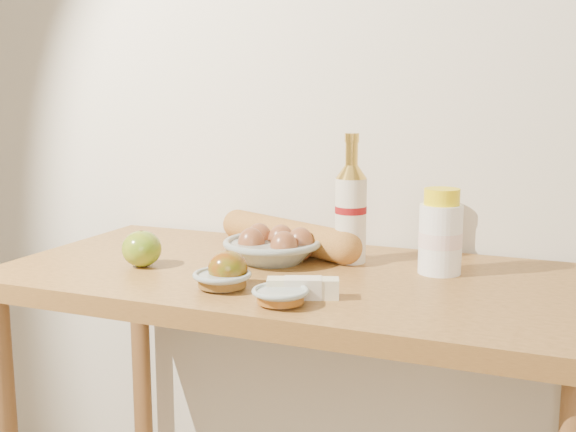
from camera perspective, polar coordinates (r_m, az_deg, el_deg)
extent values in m
cube|color=beige|center=(1.74, 4.62, 11.08)|extent=(3.50, 0.02, 2.60)
cube|color=#A67335|center=(1.48, 0.44, -5.15)|extent=(1.20, 0.60, 0.04)
cylinder|color=brown|center=(2.09, -11.42, -13.81)|extent=(0.05, 0.05, 0.86)
cylinder|color=beige|center=(1.54, 4.97, -0.36)|extent=(0.07, 0.07, 0.18)
cylinder|color=maroon|center=(1.54, 4.98, 0.51)|extent=(0.07, 0.07, 0.02)
cone|color=gold|center=(1.53, 5.03, 3.51)|extent=(0.07, 0.07, 0.03)
cylinder|color=gold|center=(1.52, 5.05, 4.93)|extent=(0.03, 0.03, 0.05)
cylinder|color=gold|center=(1.52, 5.07, 6.18)|extent=(0.03, 0.03, 0.02)
cylinder|color=white|center=(1.48, 11.95, -1.80)|extent=(0.10, 0.10, 0.14)
cylinder|color=#F8D8D0|center=(1.48, 11.95, -1.80)|extent=(0.10, 0.10, 0.03)
cylinder|color=yellow|center=(1.46, 12.07, 1.51)|extent=(0.08, 0.08, 0.03)
torus|color=gray|center=(1.55, -1.26, -2.15)|extent=(0.23, 0.23, 0.02)
ellipsoid|color=brown|center=(1.55, -2.92, -2.27)|extent=(0.06, 0.06, 0.07)
ellipsoid|color=brown|center=(1.51, -0.32, -2.58)|extent=(0.06, 0.06, 0.07)
ellipsoid|color=brown|center=(1.58, -0.55, -2.00)|extent=(0.06, 0.06, 0.07)
ellipsoid|color=brown|center=(1.60, -2.30, -1.87)|extent=(0.06, 0.06, 0.07)
ellipsoid|color=brown|center=(1.55, 0.97, -2.24)|extent=(0.06, 0.06, 0.07)
cylinder|color=#BD813A|center=(1.65, -0.06, -1.51)|extent=(0.36, 0.22, 0.07)
sphere|color=#BD813A|center=(1.79, -4.00, -0.65)|extent=(0.10, 0.10, 0.07)
sphere|color=#BD813A|center=(1.53, 4.56, -2.52)|extent=(0.10, 0.10, 0.07)
ellipsoid|color=olive|center=(1.54, -11.48, -2.55)|extent=(0.11, 0.11, 0.08)
cylinder|color=#483318|center=(1.53, -11.52, -1.37)|extent=(0.01, 0.01, 0.01)
ellipsoid|color=#951108|center=(1.36, -4.77, -4.16)|extent=(0.09, 0.09, 0.07)
cylinder|color=#51381B|center=(1.36, -4.79, -2.96)|extent=(0.01, 0.01, 0.01)
torus|color=#8C9995|center=(1.35, -5.23, -4.64)|extent=(0.13, 0.13, 0.01)
cylinder|color=brown|center=(1.35, -5.22, -5.10)|extent=(0.11, 0.11, 0.02)
torus|color=#95A29C|center=(1.25, -0.60, -5.95)|extent=(0.13, 0.13, 0.01)
cylinder|color=brown|center=(1.25, -0.60, -6.40)|extent=(0.10, 0.10, 0.02)
cube|color=beige|center=(1.29, 1.18, -5.72)|extent=(0.13, 0.08, 0.04)
cube|color=beige|center=(1.29, 1.18, -5.72)|extent=(0.08, 0.06, 0.04)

